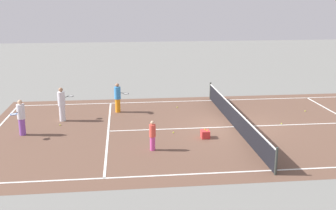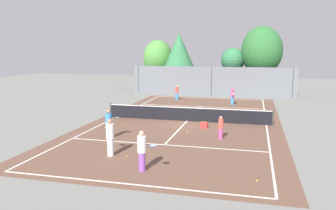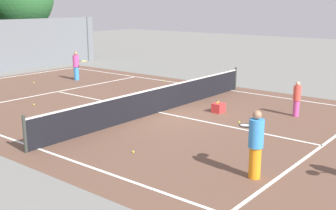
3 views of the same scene
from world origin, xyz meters
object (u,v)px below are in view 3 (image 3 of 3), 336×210
at_px(ball_crate, 218,108).
at_px(tennis_ball_7, 133,152).
at_px(tennis_ball_1, 34,83).
at_px(player_5, 297,99).
at_px(tennis_ball_8, 239,122).
at_px(tennis_ball_3, 110,103).
at_px(tennis_ball_2, 34,104).
at_px(player_0, 76,65).
at_px(player_2, 256,144).
at_px(tennis_ball_6, 164,80).

bearing_deg(ball_crate, tennis_ball_7, -173.72).
bearing_deg(tennis_ball_1, player_5, -80.76).
distance_m(player_5, tennis_ball_8, 2.57).
height_order(tennis_ball_1, tennis_ball_3, same).
bearing_deg(tennis_ball_8, tennis_ball_2, 110.33).
bearing_deg(ball_crate, player_0, 83.21).
bearing_deg(player_0, tennis_ball_2, -146.36).
distance_m(tennis_ball_1, tennis_ball_3, 6.70).
xyz_separation_m(player_2, tennis_ball_3, (3.28, 8.50, -0.84)).
xyz_separation_m(player_2, tennis_ball_7, (-0.57, 3.52, -0.84)).
bearing_deg(tennis_ball_6, tennis_ball_1, 134.13).
distance_m(tennis_ball_1, tennis_ball_2, 5.29).
bearing_deg(tennis_ball_8, tennis_ball_1, 90.15).
height_order(player_0, tennis_ball_1, player_0).
xyz_separation_m(player_0, tennis_ball_8, (-2.04, -11.42, -0.79)).
height_order(tennis_ball_7, tennis_ball_8, same).
distance_m(player_0, tennis_ball_8, 11.63).
height_order(tennis_ball_3, tennis_ball_7, same).
xyz_separation_m(player_0, tennis_ball_7, (-6.68, -10.61, -0.79)).
height_order(player_0, ball_crate, player_0).
relative_size(player_2, tennis_ball_1, 25.76).
distance_m(tennis_ball_3, tennis_ball_6, 5.85).
height_order(tennis_ball_2, tennis_ball_3, same).
height_order(player_5, tennis_ball_1, player_5).
xyz_separation_m(player_5, tennis_ball_8, (-2.19, 1.19, -0.65)).
bearing_deg(tennis_ball_7, tennis_ball_8, -9.91).
height_order(player_2, tennis_ball_2, player_2).
relative_size(player_2, player_5, 1.27).
distance_m(tennis_ball_3, tennis_ball_7, 6.30).
relative_size(player_0, tennis_ball_7, 24.00).
bearing_deg(player_0, ball_crate, -96.79).
bearing_deg(tennis_ball_3, player_5, -66.92).
xyz_separation_m(player_2, ball_crate, (4.92, 4.12, -0.69)).
distance_m(tennis_ball_7, tennis_ball_8, 4.71).
distance_m(tennis_ball_6, tennis_ball_8, 8.87).
distance_m(ball_crate, tennis_ball_2, 7.69).
xyz_separation_m(tennis_ball_2, tennis_ball_7, (-1.64, -7.26, 0.00)).
bearing_deg(player_5, tennis_ball_2, 119.21).
relative_size(player_2, tennis_ball_7, 25.76).
bearing_deg(tennis_ball_7, player_0, 57.82).
bearing_deg(tennis_ball_1, tennis_ball_6, -45.87).
bearing_deg(tennis_ball_2, player_0, 33.64).
distance_m(ball_crate, tennis_ball_3, 4.68).
relative_size(ball_crate, tennis_ball_8, 7.07).
bearing_deg(tennis_ball_3, tennis_ball_1, 83.52).
bearing_deg(tennis_ball_8, tennis_ball_3, 97.76).
bearing_deg(tennis_ball_1, ball_crate, -85.42).
bearing_deg(player_5, ball_crate, 117.17).
bearing_deg(player_2, tennis_ball_8, 33.66).
xyz_separation_m(player_5, tennis_ball_2, (-5.18, 9.26, -0.65)).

